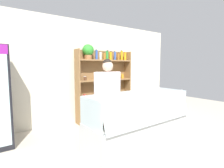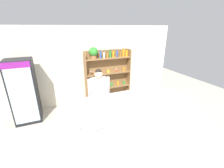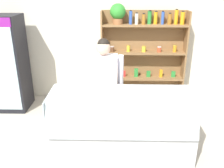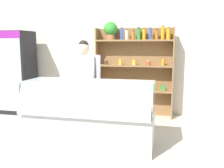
# 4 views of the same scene
# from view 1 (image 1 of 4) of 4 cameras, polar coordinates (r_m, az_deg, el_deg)

# --- Properties ---
(ground_plane) EXTENTS (12.00, 12.00, 0.00)m
(ground_plane) POSITION_cam_1_polar(r_m,az_deg,el_deg) (3.24, 6.78, -21.50)
(ground_plane) COLOR beige
(back_wall) EXTENTS (6.80, 0.10, 2.70)m
(back_wall) POSITION_cam_1_polar(r_m,az_deg,el_deg) (4.77, -11.71, 4.12)
(back_wall) COLOR silver
(back_wall) RESTS_ON ground
(shelving_unit) EXTENTS (1.67, 0.30, 2.04)m
(shelving_unit) POSITION_cam_1_polar(r_m,az_deg,el_deg) (4.82, -3.28, 2.20)
(shelving_unit) COLOR olive
(shelving_unit) RESTS_ON ground
(deli_display_case) EXTENTS (1.99, 0.76, 1.01)m
(deli_display_case) POSITION_cam_1_polar(r_m,az_deg,el_deg) (3.35, 8.39, -14.64)
(deli_display_case) COLOR silver
(deli_display_case) RESTS_ON ground
(shop_clerk) EXTENTS (0.61, 0.25, 1.63)m
(shop_clerk) POSITION_cam_1_polar(r_m,az_deg,el_deg) (3.46, -1.34, -2.86)
(shop_clerk) COLOR #4C4233
(shop_clerk) RESTS_ON ground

